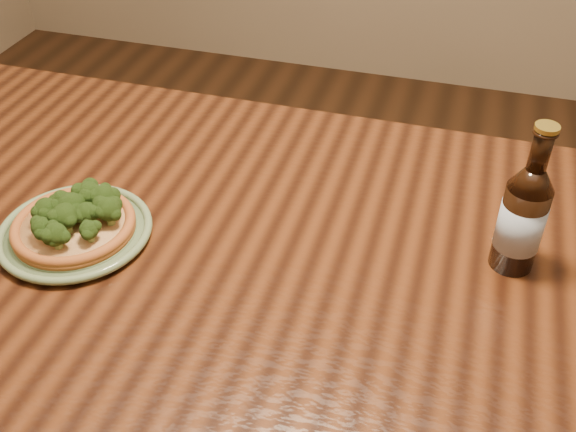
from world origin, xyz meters
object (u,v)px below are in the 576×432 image
(pizza, at_px, (74,221))
(beer_bottle, at_px, (522,217))
(plate, at_px, (75,232))
(table, at_px, (256,283))

(pizza, bearing_deg, beer_bottle, 11.23)
(plate, bearing_deg, table, 13.72)
(table, distance_m, plate, 0.31)
(table, height_order, pizza, pizza)
(pizza, relative_size, beer_bottle, 0.80)
(pizza, bearing_deg, table, 13.94)
(beer_bottle, bearing_deg, table, -157.76)
(table, bearing_deg, plate, -166.28)
(plate, height_order, pizza, pizza)
(beer_bottle, bearing_deg, pizza, -155.83)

